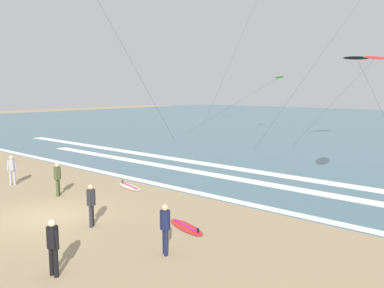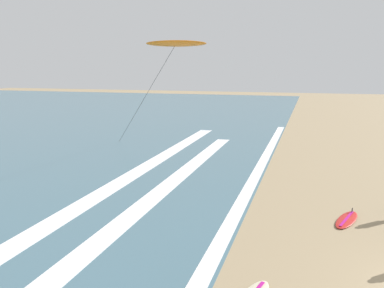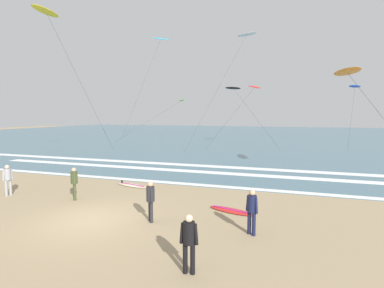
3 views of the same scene
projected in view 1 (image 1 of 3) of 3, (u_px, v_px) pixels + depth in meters
ground_plane at (46, 217)px, 16.06m from camera, size 160.00×160.00×0.00m
wave_foam_shoreline at (187, 191)px, 20.18m from camera, size 54.13×0.56×0.01m
wave_foam_mid_break at (239, 179)px, 22.72m from camera, size 37.10×0.93×0.01m
wave_foam_outer_break at (232, 168)px, 25.98m from camera, size 49.83×1.02×0.01m
surfer_left_far at (91, 201)px, 14.82m from camera, size 0.40×0.44×1.60m
surfer_foreground_main at (165, 225)px, 12.29m from camera, size 0.48×0.35×1.60m
surfer_background_far at (12, 167)px, 21.24m from camera, size 0.32×0.51×1.60m
surfer_mid_group at (57, 176)px, 19.08m from camera, size 0.41×0.43×1.60m
surfer_left_near at (53, 242)px, 10.86m from camera, size 0.51×0.32×1.60m
surfboard_foreground_flat at (186, 227)px, 14.75m from camera, size 2.18×1.22×0.25m
surfboard_right_spare at (129, 186)px, 20.88m from camera, size 2.18×1.08×0.25m
kite_lime_low_near at (279, 77)px, 46.57m from camera, size 9.32×8.14×6.66m
kite_black_far_left at (357, 58)px, 43.12m from camera, size 8.92×12.23×8.60m
kite_red_far_right at (375, 58)px, 35.33m from camera, size 6.27×6.42×8.02m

